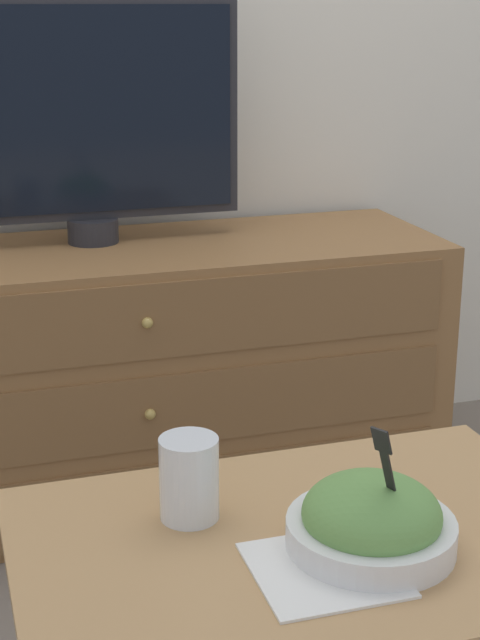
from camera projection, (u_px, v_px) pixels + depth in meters
name	position (u px, v px, depth m)	size (l,w,h in m)	color
ground_plane	(141.00, 444.00, 2.70)	(12.00, 12.00, 0.00)	#70665B
dresser	(128.00, 375.00, 2.34)	(1.49, 0.49, 0.62)	olive
tv	(87.00, 116.00, 2.21)	(0.70, 0.12, 0.55)	#232328
coffee_table	(305.00, 594.00, 1.32)	(0.77, 0.52, 0.49)	tan
takeout_bowl	(371.00, 522.00, 1.26)	(0.22, 0.22, 0.19)	silver
drink_cup	(189.00, 483.00, 1.33)	(0.08, 0.08, 0.12)	beige
napkin	(324.00, 570.00, 1.21)	(0.18, 0.18, 0.00)	white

